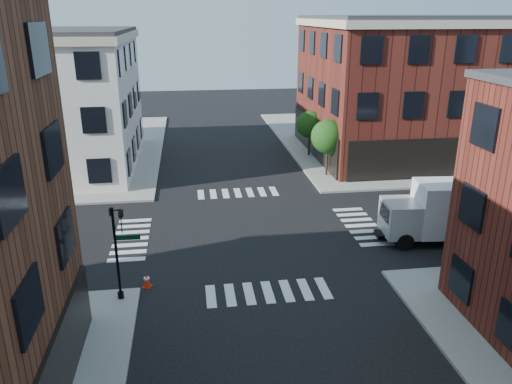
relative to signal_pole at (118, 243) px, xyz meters
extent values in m
plane|color=black|center=(6.72, 6.68, -2.86)|extent=(120.00, 120.00, 0.00)
cube|color=gray|center=(27.72, 27.68, -2.78)|extent=(30.00, 30.00, 0.15)
cube|color=gray|center=(-14.28, 27.68, -2.78)|extent=(30.00, 30.00, 0.15)
cube|color=#491812|center=(27.22, 22.68, 3.14)|extent=(25.00, 16.00, 12.00)
cylinder|color=black|center=(14.22, 16.68, -1.97)|extent=(0.18, 0.18, 1.47)
cylinder|color=black|center=(14.22, 16.68, -1.24)|extent=(0.12, 0.12, 1.47)
sphere|color=#103B10|center=(14.22, 16.68, 0.44)|extent=(2.69, 2.69, 2.69)
sphere|color=#103B10|center=(14.47, 16.58, -0.10)|extent=(1.85, 1.85, 1.85)
cylinder|color=black|center=(14.22, 22.68, -2.04)|extent=(0.18, 0.18, 1.33)
cylinder|color=black|center=(14.22, 22.68, -1.38)|extent=(0.12, 0.12, 1.33)
sphere|color=#103B10|center=(14.22, 22.68, 0.14)|extent=(2.43, 2.43, 2.43)
sphere|color=#103B10|center=(14.47, 22.58, -0.35)|extent=(1.67, 1.67, 1.67)
cylinder|color=black|center=(-0.08, -0.12, -0.56)|extent=(0.12, 0.12, 4.60)
cylinder|color=black|center=(-0.08, -0.12, -2.56)|extent=(0.28, 0.28, 0.30)
cube|color=#053819|center=(0.47, -0.12, 0.29)|extent=(1.10, 0.03, 0.22)
cube|color=#053819|center=(-0.08, 0.43, 0.54)|extent=(0.03, 1.10, 0.22)
imported|color=black|center=(0.27, -0.02, 1.04)|extent=(0.22, 0.18, 1.10)
imported|color=black|center=(-0.18, 0.23, 1.04)|extent=(0.18, 0.22, 1.10)
cube|color=silver|center=(18.73, 3.83, -0.83)|extent=(5.79, 2.89, 3.00)
cube|color=#992D0D|center=(18.63, 2.61, -0.83)|extent=(2.12, 0.22, 0.68)
cube|color=#992D0D|center=(18.84, 5.06, -0.83)|extent=(2.12, 0.22, 0.68)
cube|color=#B1B0B3|center=(15.07, 4.15, -1.36)|extent=(2.12, 2.48, 1.93)
cube|color=black|center=(14.16, 4.22, -1.02)|extent=(0.25, 1.84, 0.87)
cube|color=black|center=(17.58, 3.93, -2.37)|extent=(7.79, 1.62, 0.24)
cylinder|color=black|center=(14.99, 3.13, -2.37)|extent=(0.99, 0.42, 0.97)
cylinder|color=black|center=(15.16, 5.16, -2.37)|extent=(0.99, 0.42, 0.97)
cylinder|color=black|center=(18.46, 2.84, -2.37)|extent=(0.99, 0.42, 0.97)
cylinder|color=black|center=(18.63, 4.86, -2.37)|extent=(0.99, 0.42, 0.97)
cylinder|color=black|center=(20.77, 2.64, -2.37)|extent=(0.99, 0.42, 0.97)
cylinder|color=black|center=(20.94, 4.66, -2.37)|extent=(0.99, 0.42, 0.97)
cube|color=red|center=(1.02, 0.98, -2.84)|extent=(0.50, 0.50, 0.04)
cone|color=red|center=(1.02, 0.98, -2.50)|extent=(0.47, 0.47, 0.71)
cylinder|color=white|center=(1.02, 0.98, -2.40)|extent=(0.27, 0.27, 0.08)
camera|label=1|loc=(3.34, -20.66, 9.57)|focal=35.00mm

